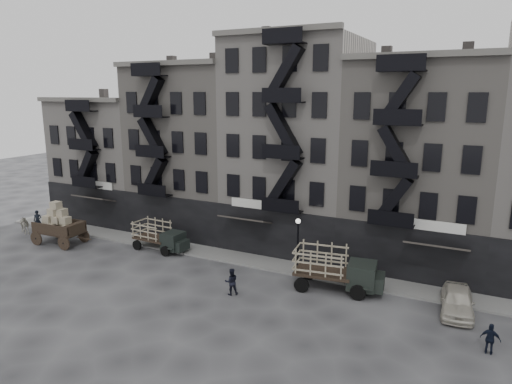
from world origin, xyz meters
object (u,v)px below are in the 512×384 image
at_px(wagon, 58,220).
at_px(stake_truck_west, 159,234).
at_px(policeman, 490,339).
at_px(car_east, 457,301).
at_px(horse, 23,224).
at_px(stake_truck_east, 336,266).
at_px(pedestrian_mid, 231,282).
at_px(pedestrian_west, 38,221).

bearing_deg(wagon, stake_truck_west, 13.18).
height_order(stake_truck_west, policeman, stake_truck_west).
bearing_deg(car_east, wagon, 178.42).
relative_size(horse, car_east, 0.46).
height_order(stake_truck_east, pedestrian_mid, stake_truck_east).
height_order(stake_truck_west, car_east, stake_truck_west).
height_order(horse, wagon, wagon).
distance_m(pedestrian_west, pedestrian_mid, 23.61).
bearing_deg(pedestrian_mid, stake_truck_east, 174.08).
bearing_deg(policeman, pedestrian_west, -0.79).
height_order(stake_truck_west, stake_truck_east, stake_truck_east).
xyz_separation_m(pedestrian_west, pedestrian_mid, (23.29, -3.85, -0.09)).
relative_size(stake_truck_west, pedestrian_west, 2.49).
height_order(pedestrian_west, policeman, pedestrian_west).
bearing_deg(horse, stake_truck_east, -67.84).
bearing_deg(horse, wagon, -75.44).
bearing_deg(horse, pedestrian_mid, -76.29).
height_order(wagon, car_east, wagon).
xyz_separation_m(wagon, stake_truck_east, (24.24, 1.61, -0.45)).
bearing_deg(policeman, car_east, -61.16).
height_order(horse, pedestrian_west, pedestrian_west).
bearing_deg(stake_truck_west, wagon, -161.11).
bearing_deg(stake_truck_east, horse, 174.45).
height_order(horse, stake_truck_west, stake_truck_west).
xyz_separation_m(stake_truck_west, pedestrian_west, (-13.75, -0.87, -0.40)).
relative_size(wagon, policeman, 2.76).
distance_m(wagon, policeman, 33.55).
bearing_deg(stake_truck_east, wagon, 176.14).
bearing_deg(car_east, pedestrian_west, 175.31).
relative_size(pedestrian_mid, policeman, 1.10).
bearing_deg(pedestrian_west, pedestrian_mid, -48.36).
distance_m(wagon, pedestrian_west, 5.29).
xyz_separation_m(horse, wagon, (5.42, -0.52, 1.24)).
bearing_deg(car_east, stake_truck_east, 176.37).
distance_m(horse, pedestrian_mid, 23.98).
relative_size(stake_truck_east, car_east, 1.34).
relative_size(wagon, pedestrian_mid, 2.51).
distance_m(wagon, car_east, 31.76).
relative_size(stake_truck_east, policeman, 3.70).
relative_size(horse, policeman, 1.27).
relative_size(horse, pedestrian_west, 1.05).
height_order(wagon, stake_truck_east, wagon).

